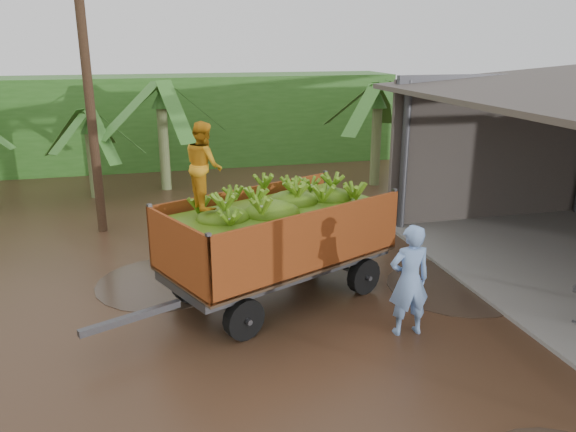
{
  "coord_description": "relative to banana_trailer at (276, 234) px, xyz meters",
  "views": [
    {
      "loc": [
        -1.27,
        -7.68,
        4.95
      ],
      "look_at": [
        1.41,
        2.87,
        1.53
      ],
      "focal_mm": 35.0,
      "sensor_mm": 36.0,
      "label": 1
    }
  ],
  "objects": [
    {
      "name": "man_blue",
      "position": [
        1.89,
        -1.97,
        -0.35
      ],
      "size": [
        0.75,
        0.5,
        2.02
      ],
      "primitive_type": "imported",
      "rotation": [
        0.0,
        0.0,
        3.12
      ],
      "color": "#79A0DD",
      "rests_on": "ground"
    },
    {
      "name": "ground",
      "position": [
        -1.05,
        -2.37,
        -1.35
      ],
      "size": [
        100.0,
        100.0,
        0.0
      ],
      "primitive_type": "plane",
      "color": "black",
      "rests_on": "ground"
    },
    {
      "name": "banana_trailer",
      "position": [
        0.0,
        0.0,
        0.0
      ],
      "size": [
        6.1,
        3.79,
        3.62
      ],
      "rotation": [
        0.0,
        0.0,
        0.43
      ],
      "color": "#C3521B",
      "rests_on": "ground"
    },
    {
      "name": "hedge_north",
      "position": [
        -3.05,
        13.63,
        0.45
      ],
      "size": [
        22.0,
        3.0,
        3.6
      ],
      "primitive_type": "cube",
      "color": "#2D661E",
      "rests_on": "ground"
    },
    {
      "name": "utility_pole",
      "position": [
        -3.65,
        5.2,
        2.75
      ],
      "size": [
        1.2,
        0.24,
        8.09
      ],
      "color": "#47301E",
      "rests_on": "ground"
    }
  ]
}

